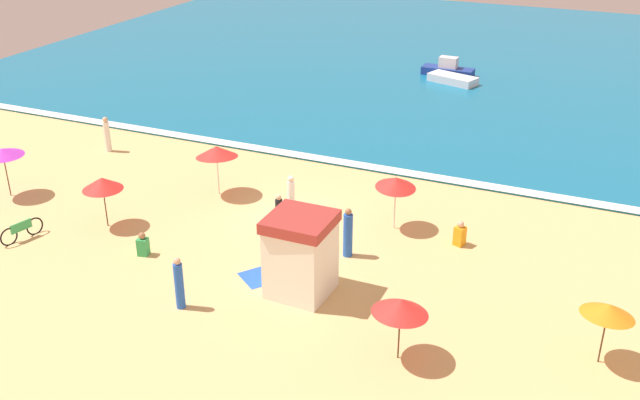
# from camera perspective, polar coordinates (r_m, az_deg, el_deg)

# --- Properties ---
(ground_plane) EXTENTS (60.00, 60.00, 0.00)m
(ground_plane) POSITION_cam_1_polar(r_m,az_deg,el_deg) (29.63, -2.34, -1.54)
(ground_plane) COLOR #D8B775
(ocean_water) EXTENTS (60.00, 44.00, 0.10)m
(ocean_water) POSITION_cam_1_polar(r_m,az_deg,el_deg) (54.67, 10.72, 10.79)
(ocean_water) COLOR #146B93
(ocean_water) RESTS_ON ground_plane
(wave_breaker_foam) EXTENTS (57.00, 0.70, 0.01)m
(wave_breaker_foam) POSITION_cam_1_polar(r_m,az_deg,el_deg) (34.84, 2.16, 2.91)
(wave_breaker_foam) COLOR white
(wave_breaker_foam) RESTS_ON ocean_water
(lifeguard_cabana) EXTENTS (2.08, 2.06, 2.85)m
(lifeguard_cabana) POSITION_cam_1_polar(r_m,az_deg,el_deg) (24.17, -1.53, -4.26)
(lifeguard_cabana) COLOR white
(lifeguard_cabana) RESTS_ON ground_plane
(beach_umbrella_0) EXTENTS (2.24, 2.25, 2.09)m
(beach_umbrella_0) POSITION_cam_1_polar(r_m,az_deg,el_deg) (21.07, 6.30, -8.22)
(beach_umbrella_0) COLOR #4C3823
(beach_umbrella_0) RESTS_ON ground_plane
(beach_umbrella_1) EXTENTS (2.24, 2.24, 2.25)m
(beach_umbrella_1) POSITION_cam_1_polar(r_m,az_deg,el_deg) (28.26, 5.94, 1.36)
(beach_umbrella_1) COLOR silver
(beach_umbrella_1) RESTS_ON ground_plane
(beach_umbrella_2) EXTENTS (2.02, 2.04, 2.05)m
(beach_umbrella_2) POSITION_cam_1_polar(r_m,az_deg,el_deg) (22.31, 21.53, -7.98)
(beach_umbrella_2) COLOR #4C3823
(beach_umbrella_2) RESTS_ON ground_plane
(beach_umbrella_3) EXTENTS (2.56, 2.56, 2.30)m
(beach_umbrella_3) POSITION_cam_1_polar(r_m,az_deg,el_deg) (31.37, -8.06, 3.75)
(beach_umbrella_3) COLOR silver
(beach_umbrella_3) RESTS_ON ground_plane
(beach_umbrella_4) EXTENTS (2.45, 2.45, 2.18)m
(beach_umbrella_4) POSITION_cam_1_polar(r_m,az_deg,el_deg) (33.68, -23.49, 3.44)
(beach_umbrella_4) COLOR #4C3823
(beach_umbrella_4) RESTS_ON ground_plane
(beach_umbrella_5) EXTENTS (2.06, 2.06, 2.09)m
(beach_umbrella_5) POSITION_cam_1_polar(r_m,az_deg,el_deg) (29.57, -16.60, 1.24)
(beach_umbrella_5) COLOR #4C3823
(beach_umbrella_5) RESTS_ON ground_plane
(parked_bicycle) EXTENTS (0.49, 1.78, 0.76)m
(parked_bicycle) POSITION_cam_1_polar(r_m,az_deg,el_deg) (30.20, -22.20, -2.20)
(parked_bicycle) COLOR black
(parked_bicycle) RESTS_ON ground_plane
(beachgoer_0) EXTENTS (0.38, 0.38, 1.78)m
(beachgoer_0) POSITION_cam_1_polar(r_m,az_deg,el_deg) (37.70, -16.25, 4.91)
(beachgoer_0) COLOR white
(beachgoer_0) RESTS_ON ground_plane
(beachgoer_1) EXTENTS (0.42, 0.42, 1.84)m
(beachgoer_1) POSITION_cam_1_polar(r_m,az_deg,el_deg) (29.43, -2.27, 0.22)
(beachgoer_1) COLOR white
(beachgoer_1) RESTS_ON ground_plane
(beachgoer_2) EXTENTS (0.45, 0.45, 1.92)m
(beachgoer_2) POSITION_cam_1_polar(r_m,az_deg,el_deg) (26.62, 2.19, -2.63)
(beachgoer_2) COLOR blue
(beachgoer_2) RESTS_ON ground_plane
(beachgoer_3) EXTENTS (0.30, 0.30, 1.64)m
(beachgoer_3) POSITION_cam_1_polar(r_m,az_deg,el_deg) (28.28, -3.21, -1.16)
(beachgoer_3) COLOR black
(beachgoer_3) RESTS_ON ground_plane
(beachgoer_4) EXTENTS (0.47, 0.47, 1.00)m
(beachgoer_4) POSITION_cam_1_polar(r_m,az_deg,el_deg) (28.02, 10.83, -2.64)
(beachgoer_4) COLOR orange
(beachgoer_4) RESTS_ON ground_plane
(beachgoer_5) EXTENTS (0.44, 0.44, 0.92)m
(beachgoer_5) POSITION_cam_1_polar(r_m,az_deg,el_deg) (27.66, -13.62, -3.42)
(beachgoer_5) COLOR green
(beachgoer_5) RESTS_ON ground_plane
(beachgoer_7) EXTENTS (0.38, 0.38, 1.84)m
(beachgoer_7) POSITION_cam_1_polar(r_m,az_deg,el_deg) (24.09, -10.92, -6.44)
(beachgoer_7) COLOR blue
(beachgoer_7) RESTS_ON ground_plane
(beach_towel_0) EXTENTS (1.59, 1.54, 0.01)m
(beach_towel_0) POSITION_cam_1_polar(r_m,az_deg,el_deg) (25.77, -4.91, -6.04)
(beach_towel_0) COLOR blue
(beach_towel_0) RESTS_ON ground_plane
(beach_towel_1) EXTENTS (0.97, 1.50, 0.01)m
(beach_towel_1) POSITION_cam_1_polar(r_m,az_deg,el_deg) (28.03, -2.79, -3.20)
(beach_towel_1) COLOR black
(beach_towel_1) RESTS_ON ground_plane
(small_boat_0) EXTENTS (3.34, 2.18, 0.49)m
(small_boat_0) POSITION_cam_1_polar(r_m,az_deg,el_deg) (48.21, 10.29, 9.25)
(small_boat_0) COLOR white
(small_boat_0) RESTS_ON ocean_water
(small_boat_1) EXTENTS (3.41, 1.27, 1.22)m
(small_boat_1) POSITION_cam_1_polar(r_m,az_deg,el_deg) (49.87, 9.93, 9.99)
(small_boat_1) COLOR navy
(small_boat_1) RESTS_ON ocean_water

